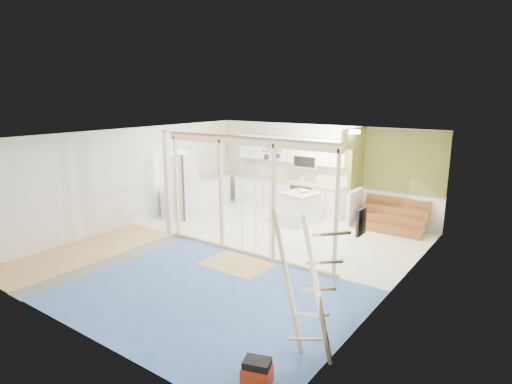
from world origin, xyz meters
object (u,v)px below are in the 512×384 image
Objects in this scene: island at (300,208)px; ladder at (306,287)px; fridge at (180,185)px; toolbox at (257,373)px.

island is 0.53× the size of ladder.
ladder reaches higher than island.
island is 6.15m from ladder.
fridge is 4.42× the size of toolbox.
ladder is (3.10, -5.28, 0.59)m from island.
toolbox is 0.21× the size of ladder.
fridge reaches higher than toolbox.
fridge reaches higher than island.
fridge is 7.68m from toolbox.
fridge is at bearing 123.47° from toolbox.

